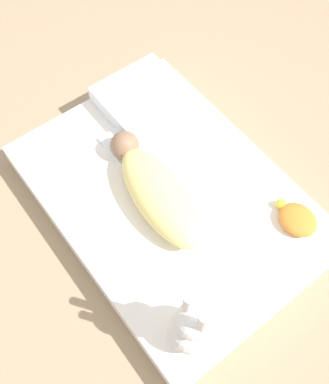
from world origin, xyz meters
The scene contains 7 objects.
ground_plane centered at (0.00, 0.00, 0.00)m, with size 12.00×12.00×0.00m, color #9E8466.
bed_mattress centered at (0.00, 0.00, 0.06)m, with size 1.24×0.88×0.12m.
burp_cloth centered at (0.29, -0.01, 0.13)m, with size 0.21×0.19×0.02m.
swaddled_baby centered at (0.01, 0.06, 0.19)m, with size 0.61×0.25×0.13m.
pillow centered at (0.45, -0.19, 0.16)m, with size 0.31×0.36×0.08m.
bunny_plush centered at (-0.50, 0.29, 0.25)m, with size 0.16×0.16×0.36m.
turtle_plush centered at (-0.41, -0.31, 0.15)m, with size 0.19×0.13×0.06m.
Camera 1 is at (-0.71, 0.57, 1.72)m, focal length 42.00 mm.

